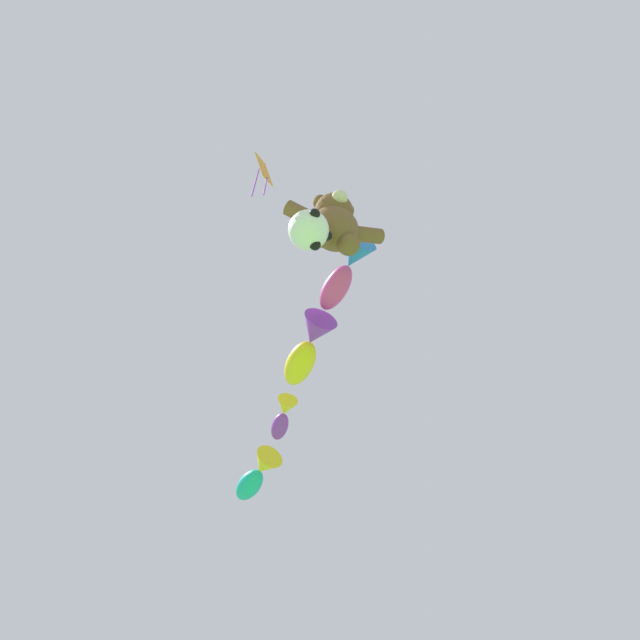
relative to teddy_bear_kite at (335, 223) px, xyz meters
name	(u,v)px	position (x,y,z in m)	size (l,w,h in m)	color
teddy_bear_kite	(335,223)	(0.00, 0.00, 0.00)	(2.39, 1.05, 2.43)	brown
soccer_ball_kite	(309,230)	(-0.64, -0.15, -1.22)	(0.94, 0.94, 0.87)	white
fish_kite_magenta	(345,271)	(0.98, 1.84, 1.65)	(1.05, 2.33, 0.83)	#E53F9E
fish_kite_goldfin	(308,347)	(0.72, 4.31, 1.38)	(1.03, 2.43, 0.98)	yellow
fish_kite_violet	(283,417)	(0.84, 7.17, 1.64)	(0.67, 1.65, 0.63)	purple
fish_kite_teal	(257,475)	(0.69, 9.54, 1.39)	(1.22, 2.26, 0.91)	#19ADB2
diamond_kite	(263,173)	(-1.83, -0.05, 1.66)	(0.67, 0.72, 2.53)	orange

